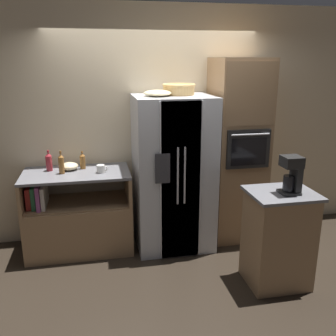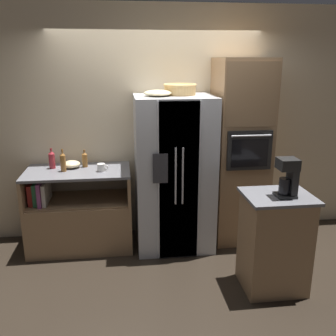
% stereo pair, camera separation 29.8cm
% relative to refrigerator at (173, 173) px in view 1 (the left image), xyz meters
% --- Properties ---
extents(ground_plane, '(20.00, 20.00, 0.00)m').
position_rel_refrigerator_xyz_m(ground_plane, '(-0.16, -0.06, -0.89)').
color(ground_plane, black).
extents(wall_back, '(12.00, 0.06, 2.80)m').
position_rel_refrigerator_xyz_m(wall_back, '(-0.16, 0.43, 0.51)').
color(wall_back, beige).
rests_on(wall_back, ground_plane).
extents(counter_left, '(1.19, 0.67, 0.95)m').
position_rel_refrigerator_xyz_m(counter_left, '(-1.12, 0.06, -0.54)').
color(counter_left, '#93704C').
rests_on(counter_left, ground_plane).
extents(refrigerator, '(0.89, 0.82, 1.79)m').
position_rel_refrigerator_xyz_m(refrigerator, '(0.00, 0.00, 0.00)').
color(refrigerator, silver).
rests_on(refrigerator, ground_plane).
extents(wall_oven, '(0.62, 0.70, 2.19)m').
position_rel_refrigerator_xyz_m(wall_oven, '(0.81, 0.08, 0.21)').
color(wall_oven, '#93704C').
rests_on(wall_oven, ground_plane).
extents(island_counter, '(0.63, 0.53, 0.97)m').
position_rel_refrigerator_xyz_m(island_counter, '(0.83, -1.04, -0.41)').
color(island_counter, '#93704C').
rests_on(island_counter, ground_plane).
extents(wicker_basket, '(0.37, 0.37, 0.12)m').
position_rel_refrigerator_xyz_m(wicker_basket, '(0.07, 0.06, 0.96)').
color(wicker_basket, tan).
rests_on(wicker_basket, refrigerator).
extents(fruit_bowl, '(0.30, 0.30, 0.07)m').
position_rel_refrigerator_xyz_m(fruit_bowl, '(-0.19, -0.04, 0.93)').
color(fruit_bowl, beige).
rests_on(fruit_bowl, refrigerator).
extents(bottle_tall, '(0.06, 0.06, 0.26)m').
position_rel_refrigerator_xyz_m(bottle_tall, '(-1.26, 0.04, 0.17)').
color(bottle_tall, brown).
rests_on(bottle_tall, counter_left).
extents(bottle_short, '(0.06, 0.06, 0.21)m').
position_rel_refrigerator_xyz_m(bottle_short, '(-1.03, 0.20, 0.15)').
color(bottle_short, brown).
rests_on(bottle_short, counter_left).
extents(bottle_wide, '(0.07, 0.07, 0.24)m').
position_rel_refrigerator_xyz_m(bottle_wide, '(-1.40, 0.18, 0.16)').
color(bottle_wide, maroon).
rests_on(bottle_wide, counter_left).
extents(mug, '(0.12, 0.09, 0.09)m').
position_rel_refrigerator_xyz_m(mug, '(-0.83, -0.01, 0.10)').
color(mug, silver).
rests_on(mug, counter_left).
extents(mixing_bowl, '(0.20, 0.20, 0.09)m').
position_rel_refrigerator_xyz_m(mixing_bowl, '(-1.18, 0.18, 0.10)').
color(mixing_bowl, beige).
rests_on(mixing_bowl, counter_left).
extents(coffee_maker, '(0.17, 0.17, 0.36)m').
position_rel_refrigerator_xyz_m(coffee_maker, '(0.89, -1.09, 0.27)').
color(coffee_maker, black).
rests_on(coffee_maker, island_counter).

